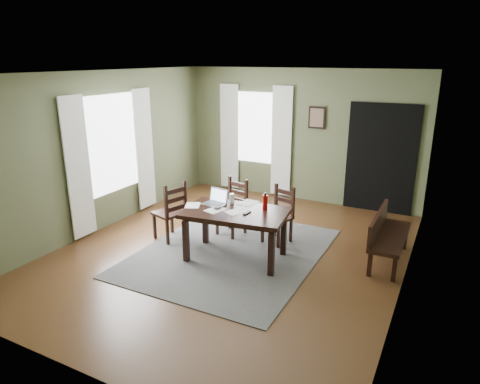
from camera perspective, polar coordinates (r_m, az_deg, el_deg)
The scene contains 25 objects.
ground at distance 6.73m, azimuth -1.18°, elevation -8.06°, with size 5.00×6.00×0.01m.
room_shell at distance 6.16m, azimuth -1.28°, elevation 7.27°, with size 5.02×6.02×2.71m.
rug at distance 6.72m, azimuth -1.18°, elevation -7.98°, with size 2.60×3.20×0.01m.
dining_table at distance 6.27m, azimuth -0.59°, elevation -3.33°, with size 1.60×1.09×0.75m.
chair_end at distance 7.06m, azimuth -9.19°, elevation -2.65°, with size 0.54×0.54×0.99m.
chair_back_left at distance 7.24m, azimuth -0.94°, elevation -2.09°, with size 0.49×0.49×0.95m.
chair_back_right at distance 6.95m, azimuth 5.23°, elevation -3.13°, with size 0.50×0.50×0.93m.
bench at distance 6.63m, azimuth 18.88°, elevation -5.15°, with size 0.43×1.34×0.75m.
laptop at distance 6.52m, azimuth -3.21°, elevation -1.10°, with size 0.38×0.32×0.23m.
computer_mouse at distance 6.32m, azimuth -3.04°, elevation -2.13°, with size 0.06×0.10×0.03m, color #3F3F42.
tv_remote at distance 6.14m, azimuth 0.93°, elevation -2.79°, with size 0.05×0.17×0.02m, color black.
drinking_glass at distance 6.52m, azimuth -1.09°, elevation -0.90°, with size 0.07×0.07×0.16m, color silver.
water_bottle at distance 6.26m, azimuth 3.36°, elevation -1.35°, with size 0.09×0.09×0.26m.
paper_a at distance 6.51m, azimuth -6.34°, elevation -1.76°, with size 0.21×0.28×0.00m, color white.
paper_b at distance 6.20m, azimuth -0.53°, elevation -2.64°, with size 0.22×0.29×0.00m, color white.
paper_c at distance 6.57m, azimuth 1.14°, elevation -1.46°, with size 0.24×0.31×0.00m, color white.
paper_e at distance 6.28m, azimuth -3.32°, elevation -2.40°, with size 0.22×0.29×0.00m, color white.
window_left at distance 7.84m, azimuth -16.73°, elevation 6.14°, with size 0.01×1.30×1.70m.
window_back at distance 9.28m, azimuth 2.06°, elevation 8.55°, with size 1.00×0.01×1.50m.
curtain_left_near at distance 7.31m, azimuth -20.77°, elevation 2.94°, with size 0.03×0.48×2.30m.
curtain_left_far at distance 8.46m, azimuth -12.63°, elevation 5.54°, with size 0.03×0.48×2.30m.
curtain_back_left at distance 9.57m, azimuth -1.42°, elevation 7.32°, with size 0.44×0.03×2.30m.
curtain_back_right at distance 9.05m, azimuth 5.54°, elevation 6.65°, with size 0.44×0.03×2.30m.
framed_picture at distance 8.75m, azimuth 10.21°, elevation 9.73°, with size 0.34×0.03×0.44m.
doorway_back at distance 8.59m, azimuth 18.27°, elevation 4.23°, with size 1.30×0.03×2.10m.
Camera 1 is at (2.89, -5.33, 2.91)m, focal length 32.00 mm.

